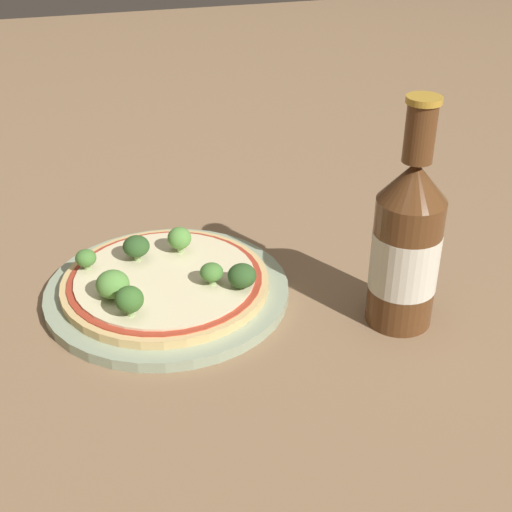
{
  "coord_description": "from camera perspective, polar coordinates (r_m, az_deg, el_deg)",
  "views": [
    {
      "loc": [
        -0.09,
        -0.66,
        0.44
      ],
      "look_at": [
        0.1,
        -0.04,
        0.06
      ],
      "focal_mm": 50.0,
      "sensor_mm": 36.0,
      "label": 1
    }
  ],
  "objects": [
    {
      "name": "broccoli_floret_5",
      "position": [
        0.8,
        -13.46,
        -0.18
      ],
      "size": [
        0.02,
        0.02,
        0.02
      ],
      "color": "#89A866",
      "rests_on": "pizza"
    },
    {
      "name": "broccoli_floret_3",
      "position": [
        0.81,
        -6.14,
        1.41
      ],
      "size": [
        0.03,
        0.03,
        0.03
      ],
      "color": "#89A866",
      "rests_on": "pizza"
    },
    {
      "name": "beer_bottle",
      "position": [
        0.72,
        11.94,
        0.93
      ],
      "size": [
        0.07,
        0.07,
        0.24
      ],
      "color": "#563319",
      "rests_on": "ground_plane"
    },
    {
      "name": "plate",
      "position": [
        0.79,
        -7.09,
        -2.77
      ],
      "size": [
        0.27,
        0.27,
        0.01
      ],
      "color": "#93A384",
      "rests_on": "ground_plane"
    },
    {
      "name": "broccoli_floret_0",
      "position": [
        0.71,
        -10.11,
        -3.46
      ],
      "size": [
        0.03,
        0.03,
        0.03
      ],
      "color": "#89A866",
      "rests_on": "pizza"
    },
    {
      "name": "broccoli_floret_2",
      "position": [
        0.75,
        -3.57,
        -1.32
      ],
      "size": [
        0.02,
        0.02,
        0.02
      ],
      "color": "#89A866",
      "rests_on": "pizza"
    },
    {
      "name": "broccoli_floret_4",
      "position": [
        0.8,
        -9.56,
        0.75
      ],
      "size": [
        0.03,
        0.03,
        0.03
      ],
      "color": "#89A866",
      "rests_on": "pizza"
    },
    {
      "name": "pizza",
      "position": [
        0.78,
        -7.27,
        -1.98
      ],
      "size": [
        0.23,
        0.23,
        0.01
      ],
      "color": "tan",
      "rests_on": "plate"
    },
    {
      "name": "broccoli_floret_6",
      "position": [
        0.75,
        -1.13,
        -1.59
      ],
      "size": [
        0.03,
        0.03,
        0.03
      ],
      "color": "#89A866",
      "rests_on": "pizza"
    },
    {
      "name": "ground_plane",
      "position": [
        0.79,
        -7.65,
        -3.24
      ],
      "size": [
        3.0,
        3.0,
        0.0
      ],
      "primitive_type": "plane",
      "color": "#846647"
    },
    {
      "name": "broccoli_floret_1",
      "position": [
        0.75,
        -11.39,
        -2.24
      ],
      "size": [
        0.03,
        0.03,
        0.03
      ],
      "color": "#89A866",
      "rests_on": "pizza"
    }
  ]
}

